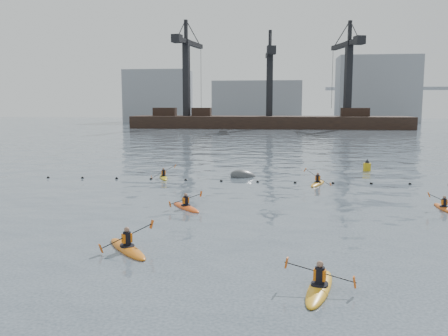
# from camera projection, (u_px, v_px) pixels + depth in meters

# --- Properties ---
(ground) EXTENTS (400.00, 400.00, 0.00)m
(ground) POSITION_uv_depth(u_px,v_px,m) (200.00, 286.00, 16.57)
(ground) COLOR #323D49
(ground) RESTS_ON ground
(float_line) EXTENTS (33.24, 0.73, 0.24)m
(float_line) POSITION_uv_depth(u_px,v_px,m) (240.00, 181.00, 38.81)
(float_line) COLOR black
(float_line) RESTS_ON ground
(barge_pier) EXTENTS (72.00, 19.30, 29.50)m
(barge_pier) POSITION_uv_depth(u_px,v_px,m) (268.00, 121.00, 124.61)
(barge_pier) COLOR black
(barge_pier) RESTS_ON ground
(skyline) EXTENTS (141.00, 28.00, 22.00)m
(skyline) POSITION_uv_depth(u_px,v_px,m) (278.00, 95.00, 162.99)
(skyline) COLOR gray
(skyline) RESTS_ON ground
(kayaker_0) EXTENTS (2.88, 3.31, 1.32)m
(kayaker_0) POSITION_uv_depth(u_px,v_px,m) (127.00, 248.00, 20.62)
(kayaker_0) COLOR orange
(kayaker_0) RESTS_ON ground
(kayaker_1) EXTENTS (2.41, 3.70, 1.16)m
(kayaker_1) POSITION_uv_depth(u_px,v_px,m) (319.00, 287.00, 16.22)
(kayaker_1) COLOR #F0A71C
(kayaker_1) RESTS_ON ground
(kayaker_2) EXTENTS (2.52, 3.03, 1.08)m
(kayaker_2) POSITION_uv_depth(u_px,v_px,m) (186.00, 206.00, 28.92)
(kayaker_2) COLOR #F05116
(kayaker_2) RESTS_ON ground
(kayaker_3) EXTENTS (2.24, 3.33, 1.39)m
(kayaker_3) POSITION_uv_depth(u_px,v_px,m) (318.00, 183.00, 37.50)
(kayaker_3) COLOR orange
(kayaker_3) RESTS_ON ground
(kayaker_4) EXTENTS (2.03, 2.95, 1.14)m
(kayaker_4) POSITION_uv_depth(u_px,v_px,m) (444.00, 208.00, 28.65)
(kayaker_4) COLOR #C24F12
(kayaker_4) RESTS_ON ground
(kayaker_5) EXTENTS (2.12, 3.17, 1.27)m
(kayaker_5) POSITION_uv_depth(u_px,v_px,m) (164.00, 177.00, 40.69)
(kayaker_5) COLOR gold
(kayaker_5) RESTS_ON ground
(mooring_buoy) EXTENTS (3.00, 2.40, 1.70)m
(mooring_buoy) POSITION_uv_depth(u_px,v_px,m) (243.00, 177.00, 41.31)
(mooring_buoy) COLOR #404346
(mooring_buoy) RESTS_ON ground
(nav_buoy) EXTENTS (0.71, 0.71, 1.30)m
(nav_buoy) POSITION_uv_depth(u_px,v_px,m) (367.00, 167.00, 44.91)
(nav_buoy) COLOR gold
(nav_buoy) RESTS_ON ground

